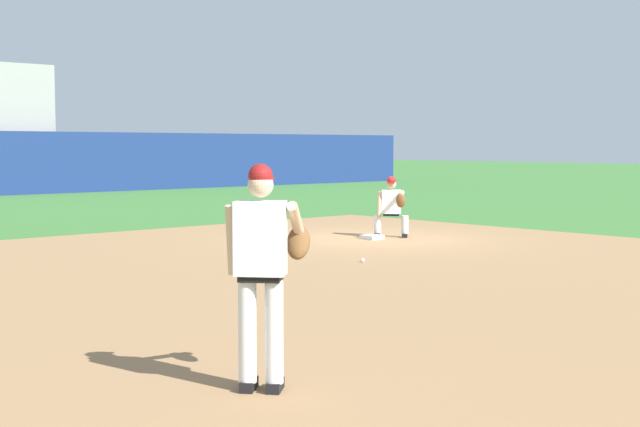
% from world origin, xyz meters
% --- Properties ---
extents(ground_plane, '(160.00, 160.00, 0.00)m').
position_xyz_m(ground_plane, '(0.00, 0.00, 0.00)').
color(ground_plane, '#3D7533').
extents(infield_dirt_patch, '(18.00, 18.00, 0.01)m').
position_xyz_m(infield_dirt_patch, '(-4.60, -3.86, 0.00)').
color(infield_dirt_patch, '#9E754C').
rests_on(infield_dirt_patch, ground).
extents(first_base_bag, '(0.38, 0.38, 0.09)m').
position_xyz_m(first_base_bag, '(0.00, 0.00, 0.04)').
color(first_base_bag, white).
rests_on(first_base_bag, ground).
extents(baseball, '(0.07, 0.07, 0.07)m').
position_xyz_m(baseball, '(-2.85, -2.55, 0.04)').
color(baseball, white).
rests_on(baseball, ground).
extents(pitcher, '(0.85, 0.56, 1.86)m').
position_xyz_m(pitcher, '(-9.15, -7.71, 1.06)').
color(pitcher, black).
rests_on(pitcher, ground).
extents(first_baseman, '(0.78, 1.07, 1.34)m').
position_xyz_m(first_baseman, '(0.56, -0.05, 0.73)').
color(first_baseman, black).
rests_on(first_baseman, ground).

